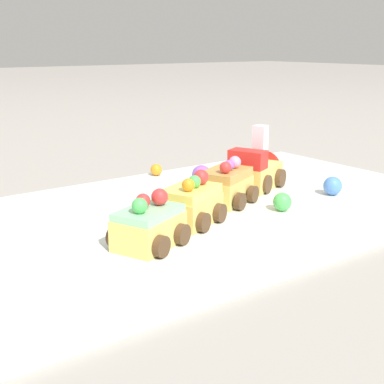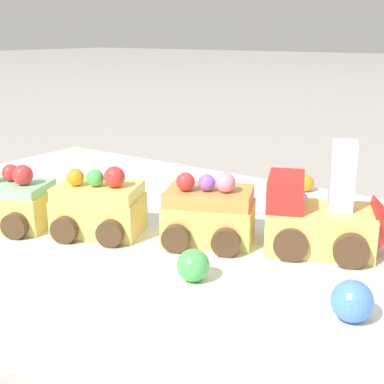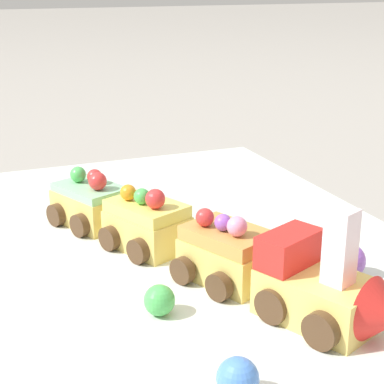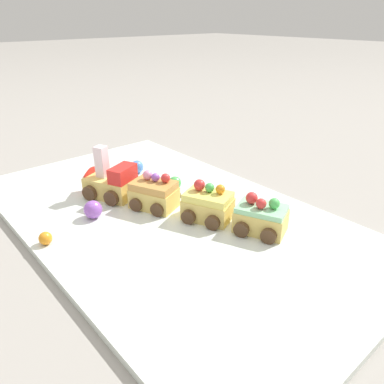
{
  "view_description": "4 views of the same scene",
  "coord_description": "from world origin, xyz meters",
  "px_view_note": "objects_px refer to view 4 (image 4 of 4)",
  "views": [
    {
      "loc": [
        -0.44,
        -0.57,
        0.23
      ],
      "look_at": [
        -0.0,
        0.02,
        0.03
      ],
      "focal_mm": 50.0,
      "sensor_mm": 36.0,
      "label": 1
    },
    {
      "loc": [
        0.29,
        -0.38,
        0.19
      ],
      "look_at": [
        0.02,
        -0.0,
        0.06
      ],
      "focal_mm": 50.0,
      "sensor_mm": 36.0,
      "label": 2
    },
    {
      "loc": [
        0.51,
        -0.22,
        0.27
      ],
      "look_at": [
        -0.04,
        -0.0,
        0.07
      ],
      "focal_mm": 60.0,
      "sensor_mm": 36.0,
      "label": 3
    },
    {
      "loc": [
        -0.46,
        0.34,
        0.33
      ],
      "look_at": [
        -0.03,
        -0.03,
        0.06
      ],
      "focal_mm": 35.0,
      "sensor_mm": 36.0,
      "label": 4
    }
  ],
  "objects_px": {
    "cake_train_locomotive": "(107,182)",
    "gumball_green": "(175,183)",
    "cake_car_mint": "(261,218)",
    "cake_car_lemon": "(208,205)",
    "cake_car_caramel": "(155,194)",
    "gumball_blue": "(137,167)",
    "gumball_orange": "(45,238)",
    "gumball_purple": "(93,210)"
  },
  "relations": [
    {
      "from": "cake_car_caramel",
      "to": "gumball_green",
      "type": "distance_m",
      "value": 0.08
    },
    {
      "from": "cake_car_caramel",
      "to": "gumball_blue",
      "type": "height_order",
      "value": "cake_car_caramel"
    },
    {
      "from": "cake_train_locomotive",
      "to": "gumball_green",
      "type": "bearing_deg",
      "value": -141.2
    },
    {
      "from": "cake_train_locomotive",
      "to": "cake_car_lemon",
      "type": "bearing_deg",
      "value": -179.89
    },
    {
      "from": "cake_car_mint",
      "to": "cake_train_locomotive",
      "type": "bearing_deg",
      "value": -0.0
    },
    {
      "from": "cake_car_mint",
      "to": "gumball_green",
      "type": "bearing_deg",
      "value": -22.37
    },
    {
      "from": "cake_train_locomotive",
      "to": "cake_car_mint",
      "type": "bearing_deg",
      "value": 180.0
    },
    {
      "from": "cake_car_mint",
      "to": "cake_car_lemon",
      "type": "bearing_deg",
      "value": -0.26
    },
    {
      "from": "cake_car_lemon",
      "to": "gumball_green",
      "type": "distance_m",
      "value": 0.14
    },
    {
      "from": "cake_train_locomotive",
      "to": "gumball_orange",
      "type": "distance_m",
      "value": 0.18
    },
    {
      "from": "gumball_green",
      "to": "gumball_blue",
      "type": "relative_size",
      "value": 0.9
    },
    {
      "from": "gumball_blue",
      "to": "gumball_purple",
      "type": "distance_m",
      "value": 0.21
    },
    {
      "from": "cake_car_caramel",
      "to": "cake_car_lemon",
      "type": "relative_size",
      "value": 1.0
    },
    {
      "from": "gumball_green",
      "to": "cake_car_caramel",
      "type": "bearing_deg",
      "value": 116.22
    },
    {
      "from": "cake_car_lemon",
      "to": "gumball_purple",
      "type": "xyz_separation_m",
      "value": [
        0.13,
        0.15,
        -0.01
      ]
    },
    {
      "from": "cake_train_locomotive",
      "to": "gumball_purple",
      "type": "height_order",
      "value": "cake_train_locomotive"
    },
    {
      "from": "cake_train_locomotive",
      "to": "gumball_orange",
      "type": "xyz_separation_m",
      "value": [
        -0.09,
        0.16,
        -0.02
      ]
    },
    {
      "from": "gumball_blue",
      "to": "gumball_purple",
      "type": "height_order",
      "value": "gumball_purple"
    },
    {
      "from": "cake_car_lemon",
      "to": "gumball_orange",
      "type": "bearing_deg",
      "value": 43.66
    },
    {
      "from": "gumball_purple",
      "to": "gumball_green",
      "type": "bearing_deg",
      "value": -89.64
    },
    {
      "from": "cake_car_caramel",
      "to": "cake_car_lemon",
      "type": "distance_m",
      "value": 0.1
    },
    {
      "from": "gumball_orange",
      "to": "cake_car_lemon",
      "type": "bearing_deg",
      "value": -113.07
    },
    {
      "from": "cake_car_caramel",
      "to": "gumball_purple",
      "type": "bearing_deg",
      "value": 48.44
    },
    {
      "from": "cake_train_locomotive",
      "to": "gumball_blue",
      "type": "bearing_deg",
      "value": -84.34
    },
    {
      "from": "cake_car_mint",
      "to": "gumball_green",
      "type": "relative_size",
      "value": 3.67
    },
    {
      "from": "cake_train_locomotive",
      "to": "cake_car_mint",
      "type": "xyz_separation_m",
      "value": [
        -0.28,
        -0.12,
        -0.0
      ]
    },
    {
      "from": "gumball_blue",
      "to": "gumball_purple",
      "type": "bearing_deg",
      "value": 125.51
    },
    {
      "from": "cake_train_locomotive",
      "to": "cake_car_mint",
      "type": "relative_size",
      "value": 1.35
    },
    {
      "from": "gumball_green",
      "to": "gumball_orange",
      "type": "xyz_separation_m",
      "value": [
        -0.03,
        0.27,
        -0.0
      ]
    },
    {
      "from": "cake_car_caramel",
      "to": "gumball_purple",
      "type": "xyz_separation_m",
      "value": [
        0.04,
        0.11,
        -0.01
      ]
    },
    {
      "from": "gumball_green",
      "to": "gumball_orange",
      "type": "distance_m",
      "value": 0.28
    },
    {
      "from": "cake_car_mint",
      "to": "gumball_orange",
      "type": "bearing_deg",
      "value": 32.61
    },
    {
      "from": "cake_car_caramel",
      "to": "cake_car_mint",
      "type": "relative_size",
      "value": 1.0
    },
    {
      "from": "cake_car_lemon",
      "to": "cake_car_mint",
      "type": "relative_size",
      "value": 1.0
    },
    {
      "from": "cake_car_mint",
      "to": "gumball_blue",
      "type": "relative_size",
      "value": 3.32
    },
    {
      "from": "gumball_green",
      "to": "gumball_orange",
      "type": "relative_size",
      "value": 1.25
    },
    {
      "from": "cake_car_mint",
      "to": "gumball_orange",
      "type": "xyz_separation_m",
      "value": [
        0.19,
        0.28,
        -0.01
      ]
    },
    {
      "from": "cake_train_locomotive",
      "to": "gumball_purple",
      "type": "relative_size",
      "value": 4.02
    },
    {
      "from": "cake_train_locomotive",
      "to": "gumball_blue",
      "type": "height_order",
      "value": "cake_train_locomotive"
    },
    {
      "from": "gumball_orange",
      "to": "gumball_blue",
      "type": "bearing_deg",
      "value": -60.7
    },
    {
      "from": "gumball_green",
      "to": "gumball_orange",
      "type": "height_order",
      "value": "gumball_green"
    },
    {
      "from": "cake_car_lemon",
      "to": "gumball_green",
      "type": "bearing_deg",
      "value": -37.35
    }
  ]
}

